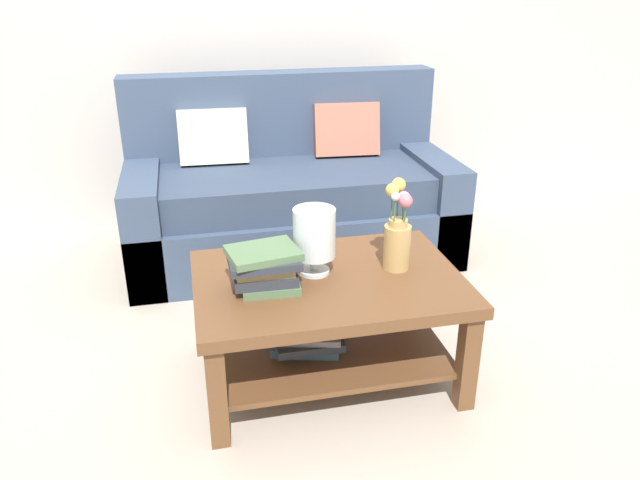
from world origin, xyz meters
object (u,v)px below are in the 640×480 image
object	(u,v)px
coffee_table	(326,307)
book_stack_main	(265,268)
couch	(290,196)
glass_hurricane_vase	(314,235)
flower_pitcher	(398,234)

from	to	relation	value
coffee_table	book_stack_main	distance (m)	0.34
couch	book_stack_main	world-z (taller)	couch
couch	coffee_table	world-z (taller)	couch
glass_hurricane_vase	flower_pitcher	size ratio (longest dim) A/B	0.73
book_stack_main	flower_pitcher	size ratio (longest dim) A/B	0.77
book_stack_main	coffee_table	bearing A→B (deg)	8.62
glass_hurricane_vase	flower_pitcher	bearing A→B (deg)	-4.99
coffee_table	flower_pitcher	bearing A→B (deg)	4.40
book_stack_main	flower_pitcher	bearing A→B (deg)	6.32
coffee_table	couch	bearing A→B (deg)	86.45
flower_pitcher	book_stack_main	bearing A→B (deg)	-173.68
coffee_table	book_stack_main	world-z (taller)	book_stack_main
coffee_table	glass_hurricane_vase	world-z (taller)	glass_hurricane_vase
couch	glass_hurricane_vase	bearing A→B (deg)	-95.42
couch	book_stack_main	size ratio (longest dim) A/B	6.47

